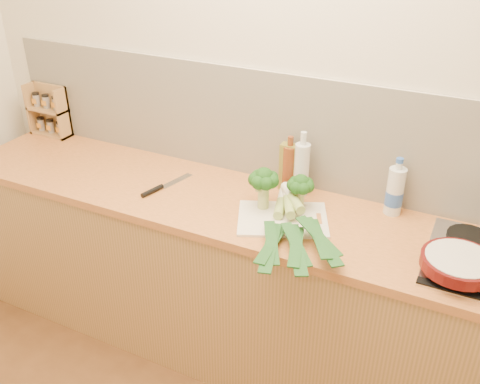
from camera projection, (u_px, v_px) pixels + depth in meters
The scene contains 15 objects.
room_shell at pixel (287, 130), 2.51m from camera, with size 3.50×3.50×3.50m.
counter at pixel (258, 286), 2.63m from camera, with size 3.20×0.62×0.90m.
chopping_board at pixel (283, 219), 2.32m from camera, with size 0.38×0.28×0.01m, color beige.
broccoli_left at pixel (264, 181), 2.33m from camera, with size 0.14×0.14×0.20m.
broccoli_right at pixel (301, 185), 2.34m from camera, with size 0.12×0.12×0.16m.
leek_front at pixel (277, 218), 2.27m from camera, with size 0.22×0.63×0.04m.
leek_mid at pixel (291, 215), 2.26m from camera, with size 0.35×0.63×0.04m.
leek_back at pixel (303, 213), 2.24m from camera, with size 0.44×0.51×0.04m.
chefs_knife at pixel (159, 188), 2.56m from camera, with size 0.11×0.31×0.02m.
skillet at pixel (460, 263), 1.95m from camera, with size 0.40×0.28×0.05m.
spice_rack at pixel (50, 113), 3.10m from camera, with size 0.25×0.10×0.30m.
oil_tin at pixel (289, 167), 2.51m from camera, with size 0.08×0.05×0.26m.
glass_bottle at pixel (302, 168), 2.47m from camera, with size 0.07×0.07×0.31m.
amber_bottle at pixel (289, 168), 2.51m from camera, with size 0.06×0.06×0.28m.
water_bottle at pixel (395, 192), 2.33m from camera, with size 0.08×0.08×0.25m.
Camera 1 is at (0.83, -0.70, 2.14)m, focal length 40.00 mm.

